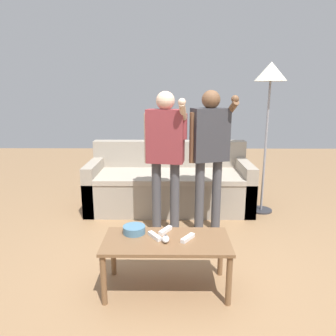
% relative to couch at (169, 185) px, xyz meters
% --- Properties ---
extents(ground_plane, '(12.00, 12.00, 0.00)m').
position_rel_couch_xyz_m(ground_plane, '(0.18, -1.56, -0.30)').
color(ground_plane, '#93704C').
extents(couch, '(2.11, 0.88, 0.85)m').
position_rel_couch_xyz_m(couch, '(0.00, 0.00, 0.00)').
color(couch, '#9E9384').
rests_on(couch, ground).
extents(coffee_table, '(0.97, 0.46, 0.42)m').
position_rel_couch_xyz_m(coffee_table, '(-0.01, -1.85, 0.06)').
color(coffee_table, brown).
rests_on(coffee_table, ground).
extents(snack_bowl, '(0.18, 0.18, 0.06)m').
position_rel_couch_xyz_m(snack_bowl, '(-0.27, -1.73, 0.15)').
color(snack_bowl, teal).
rests_on(snack_bowl, coffee_table).
extents(game_remote_nunchuk, '(0.06, 0.09, 0.05)m').
position_rel_couch_xyz_m(game_remote_nunchuk, '(-0.02, -1.88, 0.14)').
color(game_remote_nunchuk, white).
rests_on(game_remote_nunchuk, coffee_table).
extents(floor_lamp, '(0.38, 0.38, 1.86)m').
position_rel_couch_xyz_m(floor_lamp, '(1.20, -0.16, 1.34)').
color(floor_lamp, '#2D2D33').
rests_on(floor_lamp, ground).
extents(player_center, '(0.45, 0.37, 1.53)m').
position_rel_couch_xyz_m(player_center, '(-0.04, -0.83, 0.66)').
color(player_center, '#47474C').
rests_on(player_center, ground).
extents(player_right, '(0.49, 0.30, 1.54)m').
position_rel_couch_xyz_m(player_right, '(0.43, -0.76, 0.66)').
color(player_right, '#47474C').
rests_on(player_right, ground).
extents(game_remote_wand_near, '(0.12, 0.14, 0.03)m').
position_rel_couch_xyz_m(game_remote_wand_near, '(0.15, -1.85, 0.13)').
color(game_remote_wand_near, white).
rests_on(game_remote_wand_near, coffee_table).
extents(game_remote_wand_far, '(0.11, 0.14, 0.03)m').
position_rel_couch_xyz_m(game_remote_wand_far, '(-0.11, -1.81, 0.13)').
color(game_remote_wand_far, white).
rests_on(game_remote_wand_far, coffee_table).
extents(game_remote_wand_spare, '(0.11, 0.15, 0.03)m').
position_rel_couch_xyz_m(game_remote_wand_spare, '(-0.02, -1.71, 0.13)').
color(game_remote_wand_spare, white).
rests_on(game_remote_wand_spare, coffee_table).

